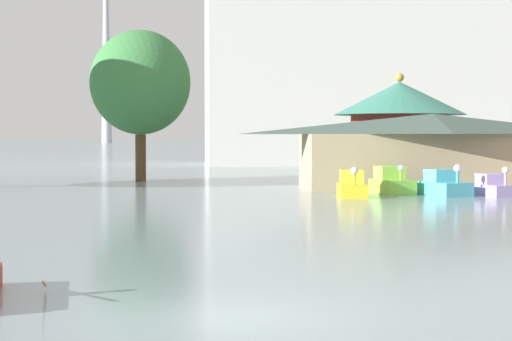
{
  "coord_description": "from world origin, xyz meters",
  "views": [
    {
      "loc": [
        -0.67,
        -14.87,
        3.09
      ],
      "look_at": [
        2.39,
        23.24,
        1.59
      ],
      "focal_mm": 61.98,
      "sensor_mm": 36.0,
      "label": 1
    }
  ],
  "objects": [
    {
      "name": "background_building_block",
      "position": [
        19.5,
        81.34,
        14.37
      ],
      "size": [
        36.36,
        17.28,
        28.69
      ],
      "color": "silver",
      "rests_on": "ground"
    },
    {
      "name": "ground_plane",
      "position": [
        0.0,
        0.0,
        0.0
      ],
      "size": [
        2000.0,
        2000.0,
        0.0
      ],
      "primitive_type": "plane",
      "color": "gray"
    },
    {
      "name": "pedal_boat_lavender",
      "position": [
        15.2,
        29.54,
        0.46
      ],
      "size": [
        1.94,
        2.84,
        1.54
      ],
      "rotation": [
        0.0,
        0.0,
        -1.33
      ],
      "color": "#B299D8",
      "rests_on": "ground"
    },
    {
      "name": "shoreline_tree_mid",
      "position": [
        -3.71,
        45.89,
        6.72
      ],
      "size": [
        6.85,
        6.85,
        10.31
      ],
      "color": "brown",
      "rests_on": "ground"
    },
    {
      "name": "green_roof_pavilion",
      "position": [
        16.15,
        53.5,
        4.23
      ],
      "size": [
        10.41,
        10.41,
        8.05
      ],
      "color": "#993328",
      "rests_on": "ground"
    },
    {
      "name": "pedal_boat_lime",
      "position": [
        10.33,
        31.49,
        0.58
      ],
      "size": [
        2.08,
        3.02,
        1.57
      ],
      "rotation": [
        0.0,
        0.0,
        -1.39
      ],
      "color": "#8CCC3F",
      "rests_on": "ground"
    },
    {
      "name": "boathouse",
      "position": [
        13.83,
        36.1,
        2.3
      ],
      "size": [
        16.29,
        6.15,
        4.41
      ],
      "color": "tan",
      "rests_on": "ground"
    },
    {
      "name": "pedal_boat_yellow",
      "position": [
        7.75,
        29.2,
        0.54
      ],
      "size": [
        1.6,
        2.93,
        1.56
      ],
      "rotation": [
        0.0,
        0.0,
        -1.67
      ],
      "color": "yellow",
      "rests_on": "ground"
    },
    {
      "name": "pedal_boat_cyan",
      "position": [
        12.75,
        30.0,
        0.54
      ],
      "size": [
        2.36,
        3.23,
        1.65
      ],
      "rotation": [
        0.0,
        0.0,
        -1.3
      ],
      "color": "#4CB7CC",
      "rests_on": "ground"
    }
  ]
}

